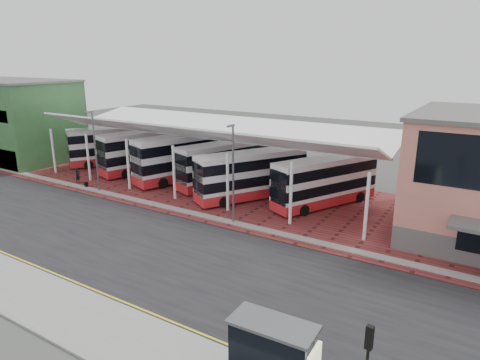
{
  "coord_description": "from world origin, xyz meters",
  "views": [
    {
      "loc": [
        19.58,
        -20.92,
        12.97
      ],
      "look_at": [
        1.38,
        8.31,
        3.07
      ],
      "focal_mm": 32.0,
      "sensor_mm": 36.0,
      "label": 1
    }
  ],
  "objects_px": {
    "bus_5": "(325,182)",
    "bus_shelter": "(276,353)",
    "bus_4": "(251,175)",
    "bus_0": "(115,146)",
    "bus_2": "(187,157)",
    "bus_3": "(225,164)",
    "pedestrian": "(78,175)",
    "bus_1": "(148,151)",
    "traffic_signal_west": "(367,357)"
  },
  "relations": [
    {
      "from": "bus_2",
      "to": "bus_5",
      "type": "height_order",
      "value": "bus_2"
    },
    {
      "from": "bus_3",
      "to": "bus_4",
      "type": "relative_size",
      "value": 1.05
    },
    {
      "from": "bus_4",
      "to": "bus_0",
      "type": "bearing_deg",
      "value": -157.49
    },
    {
      "from": "bus_1",
      "to": "pedestrian",
      "type": "relative_size",
      "value": 7.06
    },
    {
      "from": "bus_1",
      "to": "pedestrian",
      "type": "xyz_separation_m",
      "value": [
        -2.89,
        -7.83,
        -1.53
      ]
    },
    {
      "from": "bus_2",
      "to": "traffic_signal_west",
      "type": "distance_m",
      "value": 34.08
    },
    {
      "from": "bus_0",
      "to": "pedestrian",
      "type": "relative_size",
      "value": 6.46
    },
    {
      "from": "bus_shelter",
      "to": "bus_4",
      "type": "bearing_deg",
      "value": 120.65
    },
    {
      "from": "bus_1",
      "to": "pedestrian",
      "type": "distance_m",
      "value": 8.48
    },
    {
      "from": "bus_2",
      "to": "pedestrian",
      "type": "relative_size",
      "value": 7.31
    },
    {
      "from": "bus_1",
      "to": "bus_3",
      "type": "distance_m",
      "value": 10.88
    },
    {
      "from": "bus_0",
      "to": "bus_shelter",
      "type": "bearing_deg",
      "value": -2.36
    },
    {
      "from": "bus_2",
      "to": "pedestrian",
      "type": "bearing_deg",
      "value": -121.71
    },
    {
      "from": "bus_3",
      "to": "pedestrian",
      "type": "distance_m",
      "value": 15.87
    },
    {
      "from": "pedestrian",
      "to": "traffic_signal_west",
      "type": "bearing_deg",
      "value": -119.14
    },
    {
      "from": "bus_0",
      "to": "bus_4",
      "type": "height_order",
      "value": "bus_0"
    },
    {
      "from": "traffic_signal_west",
      "to": "bus_4",
      "type": "bearing_deg",
      "value": 136.35
    },
    {
      "from": "pedestrian",
      "to": "traffic_signal_west",
      "type": "distance_m",
      "value": 37.95
    },
    {
      "from": "pedestrian",
      "to": "bus_shelter",
      "type": "height_order",
      "value": "bus_shelter"
    },
    {
      "from": "bus_1",
      "to": "bus_2",
      "type": "xyz_separation_m",
      "value": [
        6.09,
        -0.48,
        0.09
      ]
    },
    {
      "from": "bus_4",
      "to": "bus_shelter",
      "type": "xyz_separation_m",
      "value": [
        13.35,
        -20.73,
        -0.37
      ]
    },
    {
      "from": "bus_2",
      "to": "bus_shelter",
      "type": "bearing_deg",
      "value": -26.06
    },
    {
      "from": "bus_0",
      "to": "bus_shelter",
      "type": "distance_m",
      "value": 42.07
    },
    {
      "from": "bus_1",
      "to": "pedestrian",
      "type": "height_order",
      "value": "bus_1"
    },
    {
      "from": "bus_1",
      "to": "bus_4",
      "type": "bearing_deg",
      "value": 8.29
    },
    {
      "from": "bus_shelter",
      "to": "traffic_signal_west",
      "type": "xyz_separation_m",
      "value": [
        3.3,
        0.61,
        0.79
      ]
    },
    {
      "from": "bus_1",
      "to": "bus_shelter",
      "type": "xyz_separation_m",
      "value": [
        28.74,
        -23.19,
        -0.51
      ]
    },
    {
      "from": "bus_1",
      "to": "bus_shelter",
      "type": "bearing_deg",
      "value": -21.53
    },
    {
      "from": "bus_5",
      "to": "bus_shelter",
      "type": "distance_m",
      "value": 23.52
    },
    {
      "from": "pedestrian",
      "to": "bus_3",
      "type": "bearing_deg",
      "value": -66.81
    },
    {
      "from": "bus_4",
      "to": "bus_shelter",
      "type": "relative_size",
      "value": 2.94
    },
    {
      "from": "traffic_signal_west",
      "to": "bus_shelter",
      "type": "bearing_deg",
      "value": -162.72
    },
    {
      "from": "bus_2",
      "to": "bus_3",
      "type": "bearing_deg",
      "value": 24.05
    },
    {
      "from": "bus_1",
      "to": "bus_2",
      "type": "relative_size",
      "value": 0.97
    },
    {
      "from": "pedestrian",
      "to": "traffic_signal_west",
      "type": "relative_size",
      "value": 0.44
    },
    {
      "from": "bus_4",
      "to": "traffic_signal_west",
      "type": "relative_size",
      "value": 2.77
    },
    {
      "from": "pedestrian",
      "to": "bus_1",
      "type": "bearing_deg",
      "value": -26.48
    },
    {
      "from": "pedestrian",
      "to": "bus_shelter",
      "type": "xyz_separation_m",
      "value": [
        31.63,
        -15.36,
        1.01
      ]
    },
    {
      "from": "bus_3",
      "to": "bus_5",
      "type": "height_order",
      "value": "bus_3"
    },
    {
      "from": "bus_3",
      "to": "traffic_signal_west",
      "type": "distance_m",
      "value": 30.9
    },
    {
      "from": "bus_5",
      "to": "bus_shelter",
      "type": "xyz_separation_m",
      "value": [
        6.74,
        -22.54,
        -0.31
      ]
    },
    {
      "from": "bus_1",
      "to": "traffic_signal_west",
      "type": "bearing_deg",
      "value": -17.8
    },
    {
      "from": "bus_shelter",
      "to": "traffic_signal_west",
      "type": "bearing_deg",
      "value": 8.41
    },
    {
      "from": "bus_3",
      "to": "traffic_signal_west",
      "type": "bearing_deg",
      "value": -27.53
    },
    {
      "from": "bus_0",
      "to": "bus_2",
      "type": "height_order",
      "value": "bus_2"
    },
    {
      "from": "bus_3",
      "to": "bus_5",
      "type": "relative_size",
      "value": 1.06
    },
    {
      "from": "bus_shelter",
      "to": "traffic_signal_west",
      "type": "height_order",
      "value": "traffic_signal_west"
    },
    {
      "from": "bus_5",
      "to": "traffic_signal_west",
      "type": "height_order",
      "value": "bus_5"
    },
    {
      "from": "bus_5",
      "to": "bus_shelter",
      "type": "height_order",
      "value": "bus_5"
    },
    {
      "from": "bus_1",
      "to": "pedestrian",
      "type": "bearing_deg",
      "value": -92.87
    }
  ]
}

